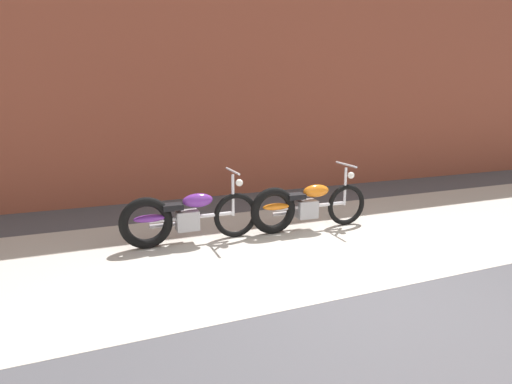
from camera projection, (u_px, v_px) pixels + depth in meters
The scene contains 5 objects.
ground_plane at pixel (365, 294), 4.27m from camera, with size 80.00×80.00×0.00m, color #47474C.
sidewalk_slab at pixel (292, 242), 5.85m from camera, with size 36.00×3.50×0.01m, color #B2ADA3.
brick_building_wall at pixel (220, 59), 8.35m from camera, with size 36.00×0.50×5.70m, color brown.
motorcycle_purple at pixel (182, 217), 5.69m from camera, with size 2.01×0.58×1.03m.
motorcycle_orange at pixel (302, 206), 6.30m from camera, with size 2.01×0.58×1.03m.
Camera 1 is at (-2.53, -3.22, 2.01)m, focal length 28.19 mm.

